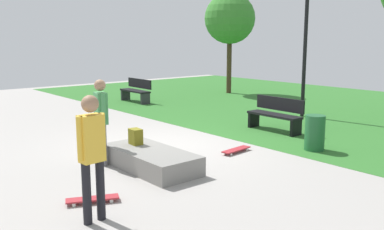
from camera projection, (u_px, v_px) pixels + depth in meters
The scene contains 13 objects.
ground_plane at pixel (166, 146), 9.96m from camera, with size 28.00×28.00×0.00m, color #9E9993.
grass_lawn at pixel (345, 110), 14.92m from camera, with size 26.60×12.33×0.01m, color #2D6B28.
concrete_ledge at pixel (151, 159), 8.24m from camera, with size 2.11×0.99×0.37m, color gray.
backpack_on_ledge at pixel (136, 137), 8.62m from camera, with size 0.28×0.20×0.32m, color olive.
skater_performing_trick at pixel (92, 149), 5.70m from camera, with size 0.23×0.43×1.76m.
skater_watching at pixel (101, 115), 8.38m from camera, with size 0.42×0.26×1.71m.
skateboard_by_ledge at pixel (93, 199), 6.54m from camera, with size 0.51×0.81×0.08m.
skateboard_spare at pixel (236, 150), 9.42m from camera, with size 0.28×0.82×0.08m.
park_bench_center_lawn at pixel (276, 114), 11.54m from camera, with size 1.61×0.50×0.91m.
park_bench_far_right at pixel (136, 90), 16.77m from camera, with size 1.61×0.49×0.91m.
tree_young_birch at pixel (230, 19), 19.04m from camera, with size 2.27×2.27×4.50m.
lamp_post at pixel (306, 34), 13.31m from camera, with size 0.28×0.28×4.32m.
trash_bin at pixel (315, 133), 9.56m from camera, with size 0.44×0.44×0.80m, color #1E592D.
Camera 1 is at (7.80, -5.75, 2.50)m, focal length 39.82 mm.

